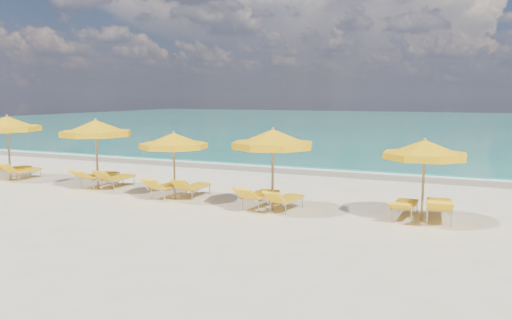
% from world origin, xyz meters
% --- Properties ---
extents(ground_plane, '(120.00, 120.00, 0.00)m').
position_xyz_m(ground_plane, '(0.00, 0.00, 0.00)').
color(ground_plane, beige).
extents(ocean, '(120.00, 80.00, 0.30)m').
position_xyz_m(ocean, '(0.00, 48.00, 0.00)').
color(ocean, '#147462').
rests_on(ocean, ground).
extents(wet_sand_band, '(120.00, 2.60, 0.01)m').
position_xyz_m(wet_sand_band, '(0.00, 7.40, 0.00)').
color(wet_sand_band, tan).
rests_on(wet_sand_band, ground).
extents(foam_line, '(120.00, 1.20, 0.03)m').
position_xyz_m(foam_line, '(0.00, 8.20, 0.00)').
color(foam_line, white).
rests_on(foam_line, ground).
extents(whitecap_near, '(14.00, 0.36, 0.05)m').
position_xyz_m(whitecap_near, '(-6.00, 17.00, 0.00)').
color(whitecap_near, white).
rests_on(whitecap_near, ground).
extents(whitecap_far, '(18.00, 0.30, 0.05)m').
position_xyz_m(whitecap_far, '(8.00, 24.00, 0.00)').
color(whitecap_far, white).
rests_on(whitecap_far, ground).
extents(umbrella_0, '(2.87, 2.87, 2.63)m').
position_xyz_m(umbrella_0, '(-10.38, 0.35, 2.24)').
color(umbrella_0, '#9A7C4D').
rests_on(umbrella_0, ground).
extents(umbrella_1, '(2.96, 2.96, 2.58)m').
position_xyz_m(umbrella_1, '(-5.68, 0.11, 2.20)').
color(umbrella_1, '#9A7C4D').
rests_on(umbrella_1, ground).
extents(umbrella_2, '(2.57, 2.57, 2.25)m').
position_xyz_m(umbrella_2, '(-2.13, -0.31, 1.92)').
color(umbrella_2, '#9A7C4D').
rests_on(umbrella_2, ground).
extents(umbrella_3, '(2.77, 2.77, 2.48)m').
position_xyz_m(umbrella_3, '(1.41, -0.53, 2.12)').
color(umbrella_3, '#9A7C4D').
rests_on(umbrella_3, ground).
extents(umbrella_4, '(2.97, 2.97, 2.28)m').
position_xyz_m(umbrella_4, '(5.60, -0.07, 1.94)').
color(umbrella_4, '#9A7C4D').
rests_on(umbrella_4, ground).
extents(lounger_0_left, '(0.90, 1.77, 0.81)m').
position_xyz_m(lounger_0_left, '(-10.85, 0.87, 0.21)').
color(lounger_0_left, '#A5A8AD').
rests_on(lounger_0_left, ground).
extents(lounger_0_right, '(0.61, 1.69, 0.76)m').
position_xyz_m(lounger_0_right, '(-9.92, 0.62, 0.21)').
color(lounger_0_right, '#A5A8AD').
rests_on(lounger_0_right, ground).
extents(lounger_1_left, '(0.75, 2.07, 0.79)m').
position_xyz_m(lounger_1_left, '(-6.06, 0.60, 0.24)').
color(lounger_1_left, '#A5A8AD').
rests_on(lounger_1_left, ground).
extents(lounger_1_right, '(0.62, 1.76, 0.79)m').
position_xyz_m(lounger_1_right, '(-5.23, 0.65, 0.22)').
color(lounger_1_right, '#A5A8AD').
rests_on(lounger_1_right, ground).
extents(lounger_2_left, '(0.75, 1.85, 0.80)m').
position_xyz_m(lounger_2_left, '(-2.52, -0.08, 0.22)').
color(lounger_2_left, '#A5A8AD').
rests_on(lounger_2_left, ground).
extents(lounger_2_right, '(0.62, 1.71, 0.75)m').
position_xyz_m(lounger_2_right, '(-1.74, 0.27, 0.21)').
color(lounger_2_right, '#A5A8AD').
rests_on(lounger_2_right, ground).
extents(lounger_3_left, '(0.82, 1.97, 0.81)m').
position_xyz_m(lounger_3_left, '(0.89, -0.28, 0.23)').
color(lounger_3_left, '#A5A8AD').
rests_on(lounger_3_left, ground).
extents(lounger_3_right, '(0.77, 1.73, 0.75)m').
position_xyz_m(lounger_3_right, '(1.78, -0.34, 0.21)').
color(lounger_3_right, '#A5A8AD').
rests_on(lounger_3_right, ground).
extents(lounger_4_left, '(0.64, 1.84, 0.66)m').
position_xyz_m(lounger_4_left, '(5.11, 0.18, 0.21)').
color(lounger_4_left, '#A5A8AD').
rests_on(lounger_4_left, ground).
extents(lounger_4_right, '(0.82, 2.11, 0.81)m').
position_xyz_m(lounger_4_right, '(6.02, 0.24, 0.25)').
color(lounger_4_right, '#A5A8AD').
rests_on(lounger_4_right, ground).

